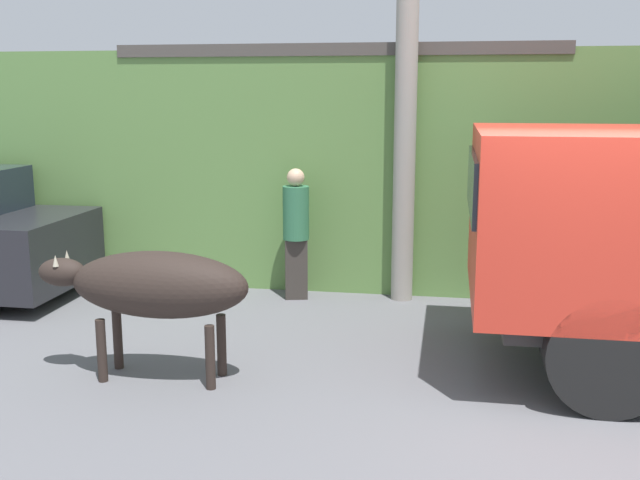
{
  "coord_description": "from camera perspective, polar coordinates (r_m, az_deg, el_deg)",
  "views": [
    {
      "loc": [
        -1.26,
        -6.11,
        2.68
      ],
      "look_at": [
        -2.45,
        0.7,
        1.29
      ],
      "focal_mm": 42.0,
      "sensor_mm": 36.0,
      "label": 1
    }
  ],
  "objects": [
    {
      "name": "building_backdrop",
      "position": [
        11.11,
        2.14,
        6.02
      ],
      "size": [
        5.85,
        2.7,
        3.26
      ],
      "color": "#99ADB7",
      "rests_on": "ground_plane"
    },
    {
      "name": "brown_cow",
      "position": [
        7.09,
        -12.48,
        -3.42
      ],
      "size": [
        2.04,
        0.62,
        1.22
      ],
      "rotation": [
        0.0,
        0.0,
        0.01
      ],
      "color": "#2D231E",
      "rests_on": "ground_plane"
    },
    {
      "name": "hillside_embankment",
      "position": [
        12.76,
        15.61,
        6.09
      ],
      "size": [
        32.0,
        6.03,
        3.19
      ],
      "color": "#608C47",
      "rests_on": "ground_plane"
    },
    {
      "name": "ground_plane",
      "position": [
        6.78,
        20.22,
        -12.61
      ],
      "size": [
        60.0,
        60.0,
        0.0
      ],
      "primitive_type": "plane",
      "color": "slate"
    },
    {
      "name": "utility_pole",
      "position": [
        9.49,
        6.59,
        12.28
      ],
      "size": [
        0.9,
        0.28,
        5.49
      ],
      "color": "#9E998E",
      "rests_on": "ground_plane"
    },
    {
      "name": "pedestrian_on_hill",
      "position": [
        9.62,
        -1.84,
        0.94
      ],
      "size": [
        0.41,
        0.41,
        1.7
      ],
      "rotation": [
        0.0,
        0.0,
        3.38
      ],
      "color": "#38332D",
      "rests_on": "ground_plane"
    }
  ]
}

